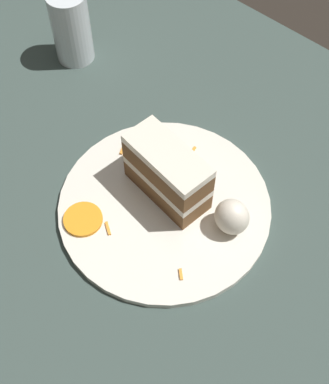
# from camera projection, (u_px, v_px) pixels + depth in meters

# --- Properties ---
(ground_plane) EXTENTS (6.00, 6.00, 0.00)m
(ground_plane) POSITION_uv_depth(u_px,v_px,m) (165.00, 235.00, 0.76)
(ground_plane) COLOR black
(ground_plane) RESTS_ON ground
(dining_table) EXTENTS (1.31, 0.91, 0.02)m
(dining_table) POSITION_uv_depth(u_px,v_px,m) (165.00, 231.00, 0.75)
(dining_table) COLOR #384742
(dining_table) RESTS_ON ground
(plate) EXTENTS (0.30, 0.30, 0.01)m
(plate) POSITION_uv_depth(u_px,v_px,m) (165.00, 206.00, 0.76)
(plate) COLOR silver
(plate) RESTS_ON dining_table
(cake_slice) EXTENTS (0.13, 0.07, 0.09)m
(cake_slice) POSITION_uv_depth(u_px,v_px,m) (167.00, 173.00, 0.73)
(cake_slice) COLOR brown
(cake_slice) RESTS_ON plate
(cream_dollop) EXTENTS (0.05, 0.04, 0.05)m
(cream_dollop) POSITION_uv_depth(u_px,v_px,m) (232.00, 217.00, 0.71)
(cream_dollop) COLOR silver
(cream_dollop) RESTS_ON plate
(orange_garnish) EXTENTS (0.05, 0.05, 0.01)m
(orange_garnish) POSITION_uv_depth(u_px,v_px,m) (83.00, 219.00, 0.73)
(orange_garnish) COLOR orange
(orange_garnish) RESTS_ON plate
(carrot_shreds_scatter) EXTENTS (0.21, 0.19, 0.00)m
(carrot_shreds_scatter) POSITION_uv_depth(u_px,v_px,m) (147.00, 195.00, 0.76)
(carrot_shreds_scatter) COLOR orange
(carrot_shreds_scatter) RESTS_ON plate
(drinking_glass) EXTENTS (0.06, 0.06, 0.12)m
(drinking_glass) POSITION_uv_depth(u_px,v_px,m) (72.00, 31.00, 0.88)
(drinking_glass) COLOR silver
(drinking_glass) RESTS_ON dining_table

